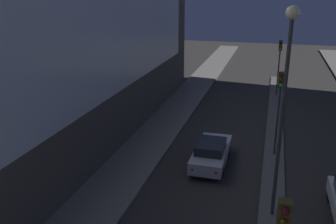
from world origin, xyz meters
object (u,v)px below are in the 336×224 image
at_px(street_lamp, 286,80).
at_px(car_left_lane, 211,152).
at_px(traffic_light_far, 280,56).
at_px(traffic_light_mid, 280,95).

bearing_deg(street_lamp, car_left_lane, 128.88).
bearing_deg(traffic_light_far, car_left_lane, -102.65).
relative_size(street_lamp, car_left_lane, 1.94).
distance_m(traffic_light_mid, street_lamp, 6.86).
distance_m(traffic_light_mid, traffic_light_far, 13.36).
height_order(traffic_light_mid, traffic_light_far, same).
bearing_deg(traffic_light_mid, traffic_light_far, 90.00).
bearing_deg(traffic_light_mid, car_left_lane, -148.61).
distance_m(street_lamp, car_left_lane, 7.76).
xyz_separation_m(traffic_light_far, street_lamp, (0.00, -19.78, 2.40)).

